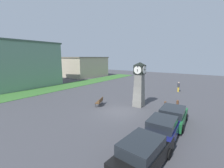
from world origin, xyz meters
name	(u,v)px	position (x,y,z in m)	size (l,w,h in m)	color
ground_plane	(118,111)	(0.00, 0.00, 0.00)	(88.68, 88.68, 0.00)	#424247
clock_tower	(139,85)	(2.86, -1.04, 2.59)	(1.40, 1.50, 5.15)	gray
bollard_near_tower	(177,105)	(4.22, -5.02, 0.56)	(0.26, 0.26, 1.10)	brown
bollard_mid_row	(165,106)	(2.86, -4.07, 0.58)	(0.24, 0.24, 1.14)	brown
car_navy_sedan	(143,152)	(-6.09, -5.43, 0.80)	(4.42, 2.18, 1.59)	black
car_near_tower	(163,128)	(-2.80, -5.46, 0.80)	(3.96, 2.04, 1.58)	navy
car_by_building	(173,115)	(0.10, -5.47, 0.79)	(4.29, 2.19, 1.55)	#19602D
bench	(100,101)	(0.46, 2.90, 0.52)	(1.68, 1.09, 0.90)	brown
pedestrian_near_bench	(179,86)	(13.59, -3.27, 0.95)	(0.45, 0.45, 1.66)	gold
warehouse_blue_far	(14,65)	(-0.25, 22.69, 4.30)	(15.51, 8.33, 8.59)	gray
storefront_low_left	(86,67)	(19.53, 23.95, 2.90)	(11.97, 9.17, 5.79)	#B7A88E
grass_verge_far	(56,88)	(3.71, 16.26, 0.02)	(53.21, 5.27, 0.04)	#386B2D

